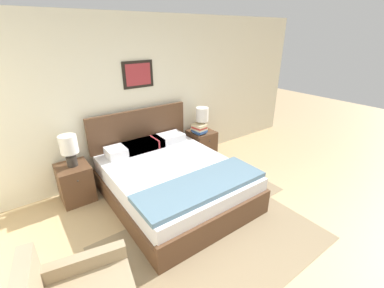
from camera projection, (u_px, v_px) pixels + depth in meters
ground_plane at (279, 275)px, 2.67m from camera, size 16.00×16.00×0.00m
wall_back at (142, 98)px, 4.32m from camera, size 7.36×0.09×2.60m
area_rug_main at (214, 243)px, 3.07m from camera, size 2.59×1.70×0.01m
area_rug_bedside at (239, 182)px, 4.32m from camera, size 0.80×1.16×0.01m
bed at (172, 179)px, 3.83m from camera, size 1.75×2.13×1.14m
nightstand_near_window at (75, 183)px, 3.79m from camera, size 0.44×0.50×0.56m
nightstand_by_door at (201, 144)px, 5.07m from camera, size 0.44×0.50×0.56m
table_lamp_near_window at (69, 147)px, 3.57m from camera, size 0.24×0.24×0.46m
table_lamp_by_door at (202, 117)px, 4.85m from camera, size 0.24×0.24×0.46m
book_thick_bottom at (199, 132)px, 4.86m from camera, size 0.18×0.21×0.03m
book_hardcover_middle at (199, 131)px, 4.85m from camera, size 0.22×0.30×0.04m
book_novel_upper at (199, 129)px, 4.83m from camera, size 0.24×0.27×0.03m
book_slim_near_top at (199, 127)px, 4.82m from camera, size 0.23×0.26×0.04m
book_paperback_top at (199, 125)px, 4.81m from camera, size 0.24×0.28×0.04m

